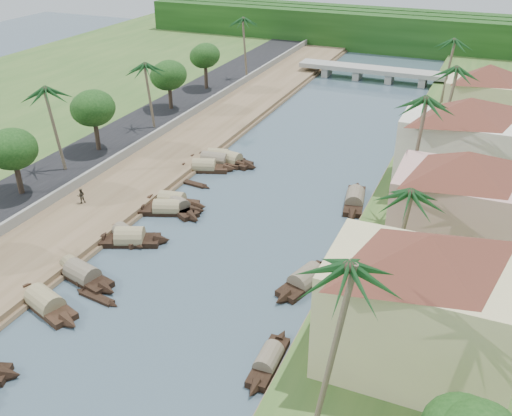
% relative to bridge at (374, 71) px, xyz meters
% --- Properties ---
extents(ground, '(220.00, 220.00, 0.00)m').
position_rel_bridge_xyz_m(ground, '(-0.00, -72.00, -1.72)').
color(ground, '#3E515D').
rests_on(ground, ground).
extents(left_bank, '(10.00, 180.00, 0.80)m').
position_rel_bridge_xyz_m(left_bank, '(-16.00, -52.00, -1.32)').
color(left_bank, brown).
rests_on(left_bank, ground).
extents(right_bank, '(16.00, 180.00, 1.20)m').
position_rel_bridge_xyz_m(right_bank, '(19.00, -52.00, -1.12)').
color(right_bank, '#315421').
rests_on(right_bank, ground).
extents(road, '(8.00, 180.00, 1.40)m').
position_rel_bridge_xyz_m(road, '(-24.50, -52.00, -1.02)').
color(road, black).
rests_on(road, ground).
extents(retaining_wall, '(0.40, 180.00, 1.10)m').
position_rel_bridge_xyz_m(retaining_wall, '(-20.20, -52.00, -0.37)').
color(retaining_wall, slate).
rests_on(retaining_wall, left_bank).
extents(treeline, '(120.00, 14.00, 8.00)m').
position_rel_bridge_xyz_m(treeline, '(-0.00, 28.00, 2.28)').
color(treeline, black).
rests_on(treeline, ground).
extents(bridge, '(28.00, 4.00, 2.40)m').
position_rel_bridge_xyz_m(bridge, '(0.00, 0.00, 0.00)').
color(bridge, gray).
rests_on(bridge, ground).
extents(building_near, '(14.85, 14.85, 10.20)m').
position_rel_bridge_xyz_m(building_near, '(18.99, -74.00, 4.66)').
color(building_near, '#C0B580').
rests_on(building_near, right_bank).
extents(building_mid, '(14.11, 14.11, 9.70)m').
position_rel_bridge_xyz_m(building_mid, '(19.99, -58.00, 4.41)').
color(building_mid, tan).
rests_on(building_mid, right_bank).
extents(building_far, '(15.59, 15.59, 10.20)m').
position_rel_bridge_xyz_m(building_far, '(18.99, -44.00, 4.66)').
color(building_far, silver).
rests_on(building_far, right_bank).
extents(building_distant, '(12.62, 12.62, 9.20)m').
position_rel_bridge_xyz_m(building_distant, '(19.99, -24.00, 4.16)').
color(building_distant, '#C0B580').
rests_on(building_distant, right_bank).
extents(sampan_2, '(9.14, 4.61, 2.36)m').
position_rel_bridge_xyz_m(sampan_2, '(-9.32, -77.69, -1.30)').
color(sampan_2, black).
rests_on(sampan_2, ground).
extents(sampan_3, '(8.74, 3.79, 2.30)m').
position_rel_bridge_xyz_m(sampan_3, '(-9.06, -73.29, -1.30)').
color(sampan_3, black).
rests_on(sampan_3, ground).
extents(sampan_4, '(6.35, 3.88, 1.86)m').
position_rel_bridge_xyz_m(sampan_4, '(-10.44, -72.82, -1.32)').
color(sampan_4, black).
rests_on(sampan_4, ground).
extents(sampan_5, '(8.07, 4.85, 2.50)m').
position_rel_bridge_xyz_m(sampan_5, '(-8.71, -66.56, -1.30)').
color(sampan_5, black).
rests_on(sampan_5, ground).
extents(sampan_6, '(6.44, 3.91, 1.95)m').
position_rel_bridge_xyz_m(sampan_6, '(-9.68, -66.03, -1.31)').
color(sampan_6, black).
rests_on(sampan_6, ground).
extents(sampan_7, '(8.30, 4.47, 2.20)m').
position_rel_bridge_xyz_m(sampan_7, '(-8.56, -59.89, -1.31)').
color(sampan_7, black).
rests_on(sampan_7, ground).
extents(sampan_8, '(8.18, 3.18, 2.44)m').
position_rel_bridge_xyz_m(sampan_8, '(-8.93, -58.30, -1.30)').
color(sampan_8, black).
rests_on(sampan_8, ground).
extents(sampan_9, '(8.58, 5.70, 2.23)m').
position_rel_bridge_xyz_m(sampan_9, '(-8.16, -58.69, -1.31)').
color(sampan_9, black).
rests_on(sampan_9, ground).
extents(sampan_10, '(8.22, 4.35, 2.24)m').
position_rel_bridge_xyz_m(sampan_10, '(-10.04, -48.66, -1.31)').
color(sampan_10, black).
rests_on(sampan_10, ground).
extents(sampan_11, '(8.50, 3.18, 2.37)m').
position_rel_bridge_xyz_m(sampan_11, '(-8.09, -45.42, -1.30)').
color(sampan_11, black).
rests_on(sampan_11, ground).
extents(sampan_12, '(9.69, 2.63, 2.27)m').
position_rel_bridge_xyz_m(sampan_12, '(-9.77, -46.35, -1.31)').
color(sampan_12, black).
rests_on(sampan_12, ground).
extents(sampan_13, '(7.78, 3.24, 2.10)m').
position_rel_bridge_xyz_m(sampan_13, '(-9.96, -44.92, -1.31)').
color(sampan_13, black).
rests_on(sampan_13, ground).
extents(sampan_14, '(1.65, 7.38, 1.84)m').
position_rel_bridge_xyz_m(sampan_14, '(9.75, -76.74, -1.32)').
color(sampan_14, black).
rests_on(sampan_14, ground).
extents(sampan_15, '(4.24, 8.71, 2.29)m').
position_rel_bridge_xyz_m(sampan_15, '(9.05, -66.38, -1.30)').
color(sampan_15, black).
rests_on(sampan_15, ground).
extents(sampan_16, '(3.31, 9.64, 2.30)m').
position_rel_bridge_xyz_m(sampan_16, '(9.17, -49.97, -1.30)').
color(sampan_16, black).
rests_on(sampan_16, ground).
extents(canoe_1, '(4.75, 1.39, 0.76)m').
position_rel_bridge_xyz_m(canoe_1, '(-6.25, -75.13, -1.62)').
color(canoe_1, black).
rests_on(canoe_1, ground).
extents(canoe_2, '(5.64, 1.47, 0.81)m').
position_rel_bridge_xyz_m(canoe_2, '(-9.73, -52.67, -1.62)').
color(canoe_2, black).
rests_on(canoe_2, ground).
extents(palm_0, '(3.20, 3.20, 13.46)m').
position_rel_bridge_xyz_m(palm_0, '(15.00, -81.69, 11.09)').
color(palm_0, '#77644F').
rests_on(palm_0, ground).
extents(palm_1, '(3.20, 3.20, 9.60)m').
position_rel_bridge_xyz_m(palm_1, '(16.00, -64.10, 7.35)').
color(palm_1, '#77644F').
rests_on(palm_1, ground).
extents(palm_2, '(3.20, 3.20, 13.57)m').
position_rel_bridge_xyz_m(palm_2, '(15.00, -52.36, 11.18)').
color(palm_2, '#77644F').
rests_on(palm_2, ground).
extents(palm_3, '(3.20, 3.20, 12.57)m').
position_rel_bridge_xyz_m(palm_3, '(16.00, -35.56, 10.23)').
color(palm_3, '#77644F').
rests_on(palm_3, ground).
extents(palm_5, '(3.20, 3.20, 11.13)m').
position_rel_bridge_xyz_m(palm_5, '(-24.00, -57.43, 9.04)').
color(palm_5, '#77644F').
rests_on(palm_5, ground).
extents(palm_6, '(3.20, 3.20, 10.28)m').
position_rel_bridge_xyz_m(palm_6, '(-22.00, -40.94, 8.21)').
color(palm_6, '#77644F').
rests_on(palm_6, ground).
extents(palm_7, '(3.20, 3.20, 12.07)m').
position_rel_bridge_xyz_m(palm_7, '(14.00, -16.76, 9.74)').
color(palm_7, '#77644F').
rests_on(palm_7, ground).
extents(palm_8, '(3.20, 3.20, 11.81)m').
position_rel_bridge_xyz_m(palm_8, '(-20.50, -12.22, 9.69)').
color(palm_8, '#77644F').
rests_on(palm_8, ground).
extents(tree_2, '(5.15, 5.15, 7.19)m').
position_rel_bridge_xyz_m(tree_2, '(-24.00, -64.28, 4.67)').
color(tree_2, '#423126').
rests_on(tree_2, ground).
extents(tree_3, '(5.26, 5.26, 7.59)m').
position_rel_bridge_xyz_m(tree_3, '(-24.00, -50.71, 5.02)').
color(tree_3, '#423126').
rests_on(tree_3, ground).
extents(tree_4, '(5.13, 5.13, 7.19)m').
position_rel_bridge_xyz_m(tree_4, '(-24.00, -32.70, 4.68)').
color(tree_4, '#423126').
rests_on(tree_4, ground).
extents(tree_5, '(4.65, 4.65, 7.39)m').
position_rel_bridge_xyz_m(tree_5, '(-24.00, -20.96, 5.06)').
color(tree_5, '#423126').
rests_on(tree_5, ground).
extents(person_far, '(1.00, 0.99, 1.63)m').
position_rel_bridge_xyz_m(person_far, '(-17.32, -62.71, -0.11)').
color(person_far, '#393328').
rests_on(person_far, left_bank).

